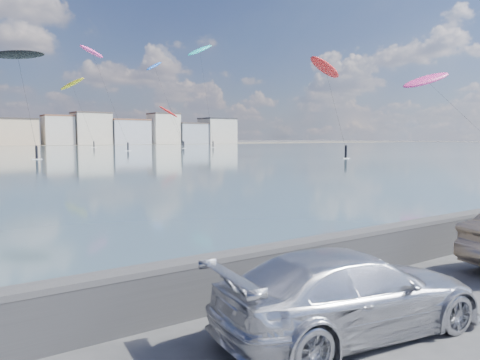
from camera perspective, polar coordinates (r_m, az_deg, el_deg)
name	(u,v)px	position (r m, az deg, el deg)	size (l,w,h in m)	color
seawall	(236,275)	(8.85, -0.54, -11.48)	(400.00, 0.36, 1.08)	#28282B
car_silver	(351,292)	(7.85, 13.35, -13.17)	(1.87, 4.61, 1.34)	silver
kitesurfer_0	(325,69)	(76.57, 10.37, 13.18)	(8.61, 9.39, 15.71)	red
kitesurfer_1	(426,81)	(100.77, 21.78, 11.18)	(10.58, 16.71, 16.86)	#E5338C
kitesurfer_5	(92,53)	(118.58, -17.59, 14.59)	(9.35, 16.33, 24.49)	#E5338C
kitesurfer_6	(155,68)	(142.11, -10.36, 13.34)	(7.49, 16.17, 25.93)	blue
kitesurfer_7	(72,85)	(148.89, -19.76, 10.88)	(8.12, 11.19, 20.79)	yellow
kitesurfer_11	(169,112)	(169.81, -8.69, 8.16)	(6.36, 14.18, 14.62)	red
kitesurfer_12	(200,51)	(146.45, -4.91, 15.37)	(9.55, 8.12, 31.84)	#19BFBF
kitesurfer_15	(18,56)	(78.85, -25.48, 13.47)	(8.16, 11.28, 16.10)	black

